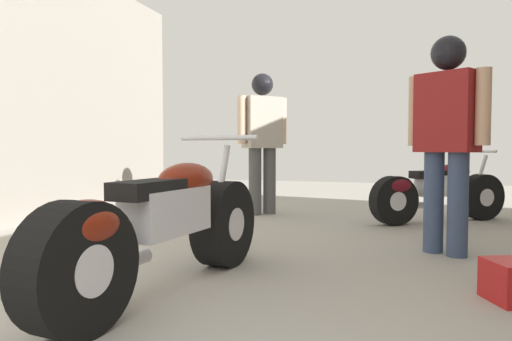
{
  "coord_description": "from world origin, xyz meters",
  "views": [
    {
      "loc": [
        1.02,
        -0.02,
        0.85
      ],
      "look_at": [
        -0.12,
        3.63,
        0.67
      ],
      "focal_mm": 32.83,
      "sensor_mm": 36.0,
      "label": 1
    }
  ],
  "objects_px": {
    "motorcycle_maroon_cruiser": "(163,228)",
    "motorcycle_black_naked": "(437,192)",
    "mechanic_with_helmet": "(447,125)",
    "mechanic_in_blue": "(262,130)"
  },
  "relations": [
    {
      "from": "motorcycle_maroon_cruiser",
      "to": "motorcycle_black_naked",
      "type": "relative_size",
      "value": 1.32
    },
    {
      "from": "motorcycle_maroon_cruiser",
      "to": "motorcycle_black_naked",
      "type": "distance_m",
      "value": 3.71
    },
    {
      "from": "mechanic_with_helmet",
      "to": "mechanic_in_blue",
      "type": "bearing_deg",
      "value": 139.34
    },
    {
      "from": "motorcycle_black_naked",
      "to": "mechanic_in_blue",
      "type": "xyz_separation_m",
      "value": [
        -2.09,
        0.05,
        0.73
      ]
    },
    {
      "from": "mechanic_in_blue",
      "to": "mechanic_with_helmet",
      "type": "bearing_deg",
      "value": -40.66
    },
    {
      "from": "motorcycle_black_naked",
      "to": "mechanic_in_blue",
      "type": "distance_m",
      "value": 2.22
    },
    {
      "from": "motorcycle_black_naked",
      "to": "mechanic_with_helmet",
      "type": "distance_m",
      "value": 1.84
    },
    {
      "from": "motorcycle_black_naked",
      "to": "mechanic_with_helmet",
      "type": "relative_size",
      "value": 0.88
    },
    {
      "from": "motorcycle_maroon_cruiser",
      "to": "mechanic_with_helmet",
      "type": "xyz_separation_m",
      "value": [
        1.65,
        1.6,
        0.64
      ]
    },
    {
      "from": "motorcycle_maroon_cruiser",
      "to": "motorcycle_black_naked",
      "type": "xyz_separation_m",
      "value": [
        1.7,
        3.3,
        -0.04
      ]
    }
  ]
}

